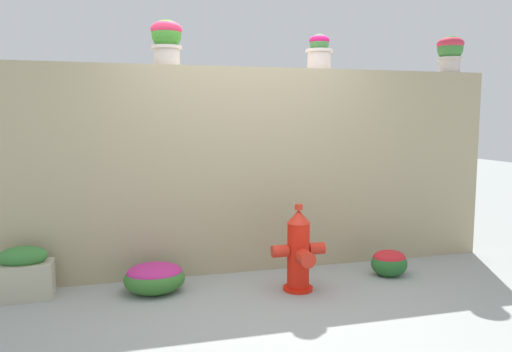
% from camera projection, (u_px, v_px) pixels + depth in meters
% --- Properties ---
extents(ground_plane, '(24.00, 24.00, 0.00)m').
position_uv_depth(ground_plane, '(270.00, 300.00, 4.37)').
color(ground_plane, '#969A97').
extents(stone_wall, '(5.49, 0.34, 2.07)m').
position_uv_depth(stone_wall, '(242.00, 170.00, 5.22)').
color(stone_wall, tan).
rests_on(stone_wall, ground).
extents(potted_plant_1, '(0.30, 0.30, 0.44)m').
position_uv_depth(potted_plant_1, '(167.00, 39.00, 4.86)').
color(potted_plant_1, beige).
rests_on(potted_plant_1, stone_wall).
extents(potted_plant_2, '(0.29, 0.29, 0.37)m').
position_uv_depth(potted_plant_2, '(319.00, 51.00, 5.30)').
color(potted_plant_2, beige).
rests_on(potted_plant_2, stone_wall).
extents(potted_plant_3, '(0.30, 0.30, 0.42)m').
position_uv_depth(potted_plant_3, '(450.00, 51.00, 5.68)').
color(potted_plant_3, beige).
rests_on(potted_plant_3, stone_wall).
extents(fire_hydrant, '(0.50, 0.40, 0.80)m').
position_uv_depth(fire_hydrant, '(299.00, 252.00, 4.57)').
color(fire_hydrant, red).
rests_on(fire_hydrant, ground).
extents(flower_bush_left, '(0.55, 0.50, 0.27)m').
position_uv_depth(flower_bush_left, '(154.00, 277.00, 4.56)').
color(flower_bush_left, '#37732C').
rests_on(flower_bush_left, ground).
extents(flower_bush_right, '(0.36, 0.33, 0.27)m').
position_uv_depth(flower_bush_right, '(389.00, 262.00, 5.04)').
color(flower_bush_right, '#28662C').
rests_on(flower_bush_right, ground).
extents(planter_box, '(0.48, 0.27, 0.47)m').
position_uv_depth(planter_box, '(24.00, 274.00, 4.39)').
color(planter_box, '#B1AC92').
rests_on(planter_box, ground).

